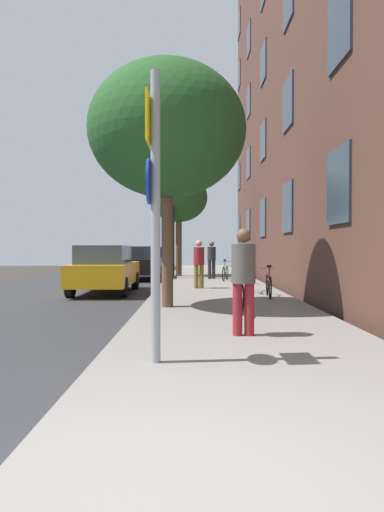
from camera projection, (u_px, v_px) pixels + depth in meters
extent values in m
plane|color=#332D28|center=(126.00, 287.00, 17.43)|extent=(41.80, 41.80, 0.00)
cube|color=#2D2D30|center=(73.00, 286.00, 17.42)|extent=(7.00, 38.00, 0.01)
cube|color=gray|center=(213.00, 285.00, 17.43)|extent=(4.20, 38.00, 0.12)
cube|color=#513328|center=(281.00, 9.00, 16.75)|extent=(0.50, 27.00, 21.63)
cube|color=#2D3847|center=(338.00, 186.00, 9.39)|extent=(0.06, 1.42, 1.66)
cube|color=#2D3847|center=(287.00, 208.00, 14.39)|extent=(0.06, 1.42, 1.66)
cube|color=#2D3847|center=(262.00, 218.00, 19.39)|extent=(0.06, 1.42, 1.66)
cube|color=#2D3847|center=(248.00, 224.00, 24.38)|extent=(0.06, 1.42, 1.66)
cube|color=#2D3847|center=(238.00, 228.00, 29.38)|extent=(0.06, 1.42, 1.66)
cube|color=#2D3847|center=(339.00, 26.00, 9.33)|extent=(0.06, 1.42, 1.66)
cube|color=#2D3847|center=(287.00, 104.00, 14.33)|extent=(0.06, 1.42, 1.66)
cube|color=#2D3847|center=(262.00, 141.00, 19.33)|extent=(0.06, 1.42, 1.66)
cube|color=#2D3847|center=(248.00, 163.00, 24.32)|extent=(0.06, 1.42, 1.66)
cube|color=#2D3847|center=(238.00, 178.00, 29.32)|extent=(0.06, 1.42, 1.66)
cube|color=#2D3847|center=(263.00, 63.00, 19.27)|extent=(0.06, 1.42, 1.66)
cube|color=#2D3847|center=(248.00, 102.00, 24.26)|extent=(0.06, 1.42, 1.66)
cube|color=#2D3847|center=(238.00, 127.00, 29.26)|extent=(0.06, 1.42, 1.66)
cube|color=#2D3847|center=(248.00, 40.00, 24.21)|extent=(0.06, 1.42, 1.66)
cube|color=#2D3847|center=(238.00, 75.00, 29.20)|extent=(0.06, 1.42, 1.66)
cube|color=#2D3847|center=(238.00, 24.00, 29.14)|extent=(0.06, 1.42, 1.66)
cylinder|color=gray|center=(155.00, 217.00, 5.34)|extent=(0.12, 0.12, 3.59)
cube|color=yellow|center=(148.00, 120.00, 5.32)|extent=(0.03, 0.60, 0.60)
cylinder|color=#14339E|center=(148.00, 182.00, 5.33)|extent=(0.03, 0.56, 0.56)
cylinder|color=black|center=(173.00, 238.00, 21.01)|extent=(0.12, 0.12, 3.84)
cube|color=black|center=(169.00, 208.00, 20.99)|extent=(0.20, 0.24, 0.80)
sphere|color=red|center=(167.00, 202.00, 20.98)|extent=(0.16, 0.16, 0.16)
sphere|color=#523707|center=(167.00, 208.00, 20.99)|extent=(0.16, 0.16, 0.16)
sphere|color=#083E11|center=(167.00, 213.00, 20.99)|extent=(0.16, 0.16, 0.16)
cylinder|color=brown|center=(167.00, 242.00, 10.46)|extent=(0.28, 0.28, 3.11)
ellipsoid|color=#235123|center=(167.00, 131.00, 10.42)|extent=(3.79, 3.79, 3.22)
cylinder|color=brown|center=(178.00, 245.00, 22.28)|extent=(0.32, 0.32, 3.14)
ellipsoid|color=#235123|center=(178.00, 198.00, 22.23)|extent=(2.96, 2.96, 2.51)
torus|color=black|center=(242.00, 298.00, 9.76)|extent=(0.18, 0.60, 0.60)
torus|color=black|center=(236.00, 303.00, 8.80)|extent=(0.18, 0.60, 0.60)
cylinder|color=#99999E|center=(239.00, 292.00, 9.28)|extent=(0.23, 0.83, 0.04)
cylinder|color=#99999E|center=(238.00, 297.00, 9.04)|extent=(0.16, 0.50, 0.28)
cylinder|color=#99999E|center=(238.00, 282.00, 9.13)|extent=(0.04, 0.04, 0.28)
cube|color=black|center=(238.00, 274.00, 9.13)|extent=(0.10, 0.24, 0.06)
cylinder|color=#4C4C4C|center=(242.00, 276.00, 9.76)|extent=(0.42, 0.12, 0.03)
torus|color=black|center=(267.00, 285.00, 13.05)|extent=(0.10, 0.65, 0.65)
torus|color=black|center=(270.00, 288.00, 11.97)|extent=(0.10, 0.65, 0.65)
cylinder|color=#B21E1E|center=(268.00, 280.00, 12.51)|extent=(0.13, 0.92, 0.04)
cylinder|color=#B21E1E|center=(269.00, 284.00, 12.24)|extent=(0.10, 0.56, 0.30)
cylinder|color=#B21E1E|center=(268.00, 272.00, 12.34)|extent=(0.04, 0.04, 0.28)
cube|color=black|center=(269.00, 266.00, 12.34)|extent=(0.10, 0.24, 0.06)
cylinder|color=#4C4C4C|center=(267.00, 268.00, 13.04)|extent=(0.42, 0.07, 0.03)
torus|color=black|center=(252.00, 281.00, 14.40)|extent=(0.18, 0.65, 0.66)
torus|color=black|center=(250.00, 283.00, 13.42)|extent=(0.18, 0.65, 0.66)
cylinder|color=#267233|center=(251.00, 277.00, 13.91)|extent=(0.22, 0.84, 0.04)
cylinder|color=#267233|center=(250.00, 280.00, 13.66)|extent=(0.15, 0.51, 0.28)
cylinder|color=#267233|center=(251.00, 269.00, 13.76)|extent=(0.04, 0.04, 0.28)
cube|color=black|center=(251.00, 264.00, 13.75)|extent=(0.10, 0.24, 0.06)
cylinder|color=#4C4C4C|center=(252.00, 266.00, 14.39)|extent=(0.42, 0.12, 0.03)
torus|color=black|center=(242.00, 275.00, 17.97)|extent=(0.07, 0.62, 0.61)
torus|color=black|center=(244.00, 277.00, 16.88)|extent=(0.07, 0.62, 0.61)
cylinder|color=#C68C19|center=(243.00, 272.00, 17.42)|extent=(0.09, 0.93, 0.04)
cylinder|color=#C68C19|center=(244.00, 274.00, 17.15)|extent=(0.07, 0.56, 0.30)
cylinder|color=#C68C19|center=(243.00, 266.00, 17.25)|extent=(0.04, 0.04, 0.28)
cube|color=black|center=(243.00, 262.00, 17.25)|extent=(0.10, 0.24, 0.06)
cylinder|color=#4C4C4C|center=(242.00, 263.00, 17.96)|extent=(0.42, 0.05, 0.03)
torus|color=black|center=(226.00, 272.00, 19.64)|extent=(0.19, 0.64, 0.65)
torus|color=black|center=(223.00, 274.00, 18.68)|extent=(0.19, 0.64, 0.65)
cylinder|color=#267233|center=(225.00, 269.00, 19.16)|extent=(0.23, 0.82, 0.04)
cylinder|color=#267233|center=(224.00, 271.00, 18.92)|extent=(0.16, 0.50, 0.27)
cylinder|color=#267233|center=(224.00, 264.00, 19.01)|extent=(0.04, 0.04, 0.28)
cube|color=black|center=(224.00, 260.00, 19.01)|extent=(0.10, 0.24, 0.06)
cylinder|color=#4C4C4C|center=(226.00, 261.00, 19.63)|extent=(0.42, 0.12, 0.03)
cylinder|color=maroon|center=(237.00, 309.00, 7.02)|extent=(0.16, 0.16, 0.85)
cylinder|color=maroon|center=(249.00, 309.00, 7.02)|extent=(0.16, 0.16, 0.85)
cylinder|color=#4C4742|center=(243.00, 264.00, 7.01)|extent=(0.44, 0.44, 0.64)
sphere|color=brown|center=(243.00, 236.00, 7.00)|extent=(0.23, 0.23, 0.23)
cylinder|color=olive|center=(196.00, 277.00, 15.36)|extent=(0.16, 0.16, 0.83)
cylinder|color=olive|center=(201.00, 277.00, 15.36)|extent=(0.16, 0.16, 0.83)
cylinder|color=maroon|center=(198.00, 256.00, 15.35)|extent=(0.50, 0.50, 0.62)
sphere|color=tan|center=(198.00, 243.00, 15.34)|extent=(0.23, 0.23, 0.23)
cylinder|color=#26262D|center=(209.00, 270.00, 20.19)|extent=(0.16, 0.16, 0.85)
cylinder|color=#26262D|center=(213.00, 270.00, 20.19)|extent=(0.16, 0.16, 0.85)
cylinder|color=#26262D|center=(211.00, 254.00, 20.18)|extent=(0.48, 0.48, 0.64)
sphere|color=brown|center=(211.00, 244.00, 20.17)|extent=(0.23, 0.23, 0.23)
cube|color=orange|center=(105.00, 273.00, 14.77)|extent=(1.85, 4.33, 0.70)
cube|color=#384756|center=(104.00, 254.00, 14.54)|extent=(1.55, 2.43, 0.60)
cylinder|color=black|center=(90.00, 281.00, 16.15)|extent=(0.22, 0.64, 0.64)
cylinder|color=black|center=(135.00, 281.00, 16.15)|extent=(0.22, 0.64, 0.64)
cylinder|color=black|center=(69.00, 287.00, 13.39)|extent=(0.22, 0.64, 0.64)
cylinder|color=black|center=(123.00, 287.00, 13.39)|extent=(0.22, 0.64, 0.64)
cube|color=black|center=(142.00, 266.00, 21.32)|extent=(1.90, 4.54, 0.70)
cube|color=#2D3847|center=(142.00, 253.00, 21.09)|extent=(1.55, 2.56, 0.60)
cylinder|color=black|center=(130.00, 271.00, 22.76)|extent=(0.22, 0.64, 0.64)
cylinder|color=black|center=(160.00, 271.00, 22.76)|extent=(0.22, 0.64, 0.64)
cylinder|color=black|center=(122.00, 275.00, 19.89)|extent=(0.22, 0.64, 0.64)
cylinder|color=black|center=(156.00, 275.00, 19.90)|extent=(0.22, 0.64, 0.64)
cube|color=navy|center=(156.00, 261.00, 30.26)|extent=(1.86, 4.06, 0.70)
cube|color=#1E232D|center=(156.00, 251.00, 30.05)|extent=(1.56, 2.28, 0.60)
cylinder|color=black|center=(146.00, 265.00, 31.56)|extent=(0.22, 0.64, 0.64)
cylinder|color=black|center=(169.00, 265.00, 31.56)|extent=(0.22, 0.64, 0.64)
cylinder|color=black|center=(142.00, 266.00, 28.97)|extent=(0.22, 0.64, 0.64)
cylinder|color=black|center=(167.00, 266.00, 28.97)|extent=(0.22, 0.64, 0.64)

